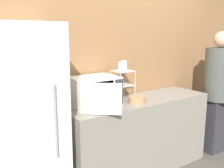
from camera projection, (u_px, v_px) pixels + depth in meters
name	position (u px, v px, depth m)	size (l,w,h in m)	color
wall_back	(123.00, 63.00, 3.13)	(8.00, 0.06, 2.60)	olive
counter	(138.00, 135.00, 3.04)	(1.85, 0.56, 0.90)	gray
microwave	(95.00, 92.00, 2.64)	(0.52, 0.64, 0.31)	silver
dish_rack	(123.00, 79.00, 2.90)	(0.22, 0.21, 0.34)	#B2B2B7
glass_front_left	(121.00, 67.00, 2.79)	(0.07, 0.07, 0.11)	silver
glass_back_right	(124.00, 65.00, 2.95)	(0.07, 0.07, 0.11)	silver
bowl	(137.00, 100.00, 2.79)	(0.20, 0.20, 0.08)	#AD7F56
person	(218.00, 87.00, 3.43)	(0.40, 0.40, 1.69)	#2D2D33
refrigerator	(19.00, 125.00, 2.17)	(0.72, 0.64, 1.75)	white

